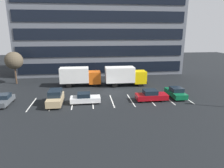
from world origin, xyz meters
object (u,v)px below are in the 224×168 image
Objects in this scene: bare_tree at (14,61)px; suv_tan at (55,98)px; box_truck_orange at (80,76)px; sedan_maroon at (151,96)px; sedan_white at (85,98)px; sedan_charcoal at (4,100)px; box_truck_yellow at (125,75)px; sedan_forest at (176,92)px.

suv_tan is at bearing -53.71° from bare_tree.
box_truck_orange reaches higher than sedan_maroon.
sedan_maroon is at bearing -29.04° from bare_tree.
sedan_charcoal is at bearing 175.91° from sedan_white.
sedan_white is 18.48m from bare_tree.
sedan_charcoal is at bearing -139.95° from box_truck_orange.
sedan_charcoal is 0.96× the size of sedan_white.
suv_tan is at bearing -179.99° from sedan_white.
sedan_maroon is at bearing -75.18° from box_truck_yellow.
box_truck_yellow is 8.94m from sedan_maroon.
suv_tan is at bearing -108.28° from box_truck_orange.
sedan_maroon is at bearing -0.65° from suv_tan.
sedan_white is at bearing -83.99° from box_truck_orange.
sedan_charcoal is at bearing 173.56° from suv_tan.
box_truck_orange is at bearing 174.27° from box_truck_yellow.
bare_tree reaches higher than suv_tan.
sedan_forest is 29.45m from bare_tree.
suv_tan is 1.08× the size of sedan_white.
box_truck_yellow is 8.25m from box_truck_orange.
sedan_forest is (4.19, 1.04, -0.01)m from sedan_maroon.
sedan_maroon reaches higher than sedan_white.
bare_tree is at bearing 168.87° from box_truck_yellow.
sedan_charcoal is at bearing 177.37° from sedan_maroon.
box_truck_orange is 16.92m from sedan_forest.
bare_tree is (-20.39, 4.01, 2.49)m from box_truck_yellow.
bare_tree is at bearing 156.74° from sedan_forest.
box_truck_yellow is 1.70× the size of sedan_forest.
sedan_maroon is at bearing -41.86° from box_truck_orange.
sedan_white is at bearing -130.72° from box_truck_yellow.
box_truck_yellow reaches higher than sedan_white.
sedan_white is (0.97, -9.24, -1.23)m from box_truck_orange.
sedan_maroon is 13.53m from suv_tan.
box_truck_yellow reaches higher than suv_tan.
sedan_maroon is 0.74× the size of bare_tree.
box_truck_orange is 1.65× the size of sedan_maroon.
box_truck_orange is at bearing 40.05° from sedan_charcoal.
box_truck_yellow reaches higher than box_truck_orange.
box_truck_orange is 1.79× the size of sedan_white.
sedan_forest reaches higher than sedan_white.
box_truck_yellow is 1.02× the size of box_truck_orange.
sedan_forest is 0.73× the size of bare_tree.
sedan_white is (-7.24, -8.41, -1.27)m from box_truck_yellow.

